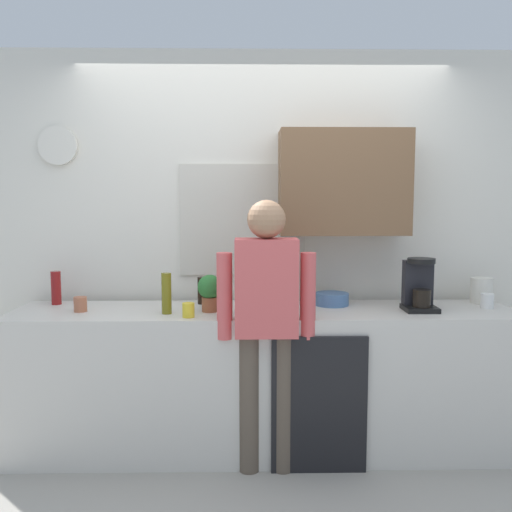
% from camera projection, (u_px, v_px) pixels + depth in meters
% --- Properties ---
extents(ground_plane, '(8.00, 8.00, 0.00)m').
position_uv_depth(ground_plane, '(266.00, 470.00, 3.30)').
color(ground_plane, '#9E998E').
extents(kitchen_counter, '(3.17, 0.64, 0.91)m').
position_uv_depth(kitchen_counter, '(264.00, 379.00, 3.55)').
color(kitchen_counter, beige).
rests_on(kitchen_counter, ground_plane).
extents(dishwasher_panel, '(0.56, 0.02, 0.82)m').
position_uv_depth(dishwasher_panel, '(319.00, 405.00, 3.24)').
color(dishwasher_panel, black).
rests_on(dishwasher_panel, ground_plane).
extents(back_wall_assembly, '(4.77, 0.42, 2.60)m').
position_uv_depth(back_wall_assembly, '(271.00, 235.00, 3.86)').
color(back_wall_assembly, silver).
rests_on(back_wall_assembly, ground_plane).
extents(coffee_maker, '(0.20, 0.20, 0.33)m').
position_uv_depth(coffee_maker, '(419.00, 287.00, 3.48)').
color(coffee_maker, black).
rests_on(coffee_maker, kitchen_counter).
extents(bottle_clear_soda, '(0.09, 0.09, 0.28)m').
position_uv_depth(bottle_clear_soda, '(290.00, 282.00, 3.71)').
color(bottle_clear_soda, '#2D8C33').
rests_on(bottle_clear_soda, kitchen_counter).
extents(bottle_olive_oil, '(0.06, 0.06, 0.25)m').
position_uv_depth(bottle_olive_oil, '(167.00, 293.00, 3.37)').
color(bottle_olive_oil, olive).
rests_on(bottle_olive_oil, kitchen_counter).
extents(bottle_dark_sauce, '(0.06, 0.06, 0.18)m').
position_uv_depth(bottle_dark_sauce, '(202.00, 291.00, 3.68)').
color(bottle_dark_sauce, black).
rests_on(bottle_dark_sauce, kitchen_counter).
extents(bottle_red_vinegar, '(0.06, 0.06, 0.22)m').
position_uv_depth(bottle_red_vinegar, '(56.00, 288.00, 3.66)').
color(bottle_red_vinegar, maroon).
rests_on(bottle_red_vinegar, kitchen_counter).
extents(cup_white_mug, '(0.08, 0.08, 0.10)m').
position_uv_depth(cup_white_mug, '(487.00, 301.00, 3.54)').
color(cup_white_mug, white).
rests_on(cup_white_mug, kitchen_counter).
extents(cup_terracotta_mug, '(0.08, 0.08, 0.09)m').
position_uv_depth(cup_terracotta_mug, '(80.00, 304.00, 3.44)').
color(cup_terracotta_mug, '#B26647').
rests_on(cup_terracotta_mug, kitchen_counter).
extents(cup_yellow_cup, '(0.07, 0.07, 0.08)m').
position_uv_depth(cup_yellow_cup, '(188.00, 310.00, 3.28)').
color(cup_yellow_cup, yellow).
rests_on(cup_yellow_cup, kitchen_counter).
extents(mixing_bowl, '(0.22, 0.22, 0.08)m').
position_uv_depth(mixing_bowl, '(332.00, 299.00, 3.65)').
color(mixing_bowl, '#4C72A5').
rests_on(mixing_bowl, kitchen_counter).
extents(potted_plant, '(0.15, 0.15, 0.23)m').
position_uv_depth(potted_plant, '(210.00, 290.00, 3.43)').
color(potted_plant, '#9E5638').
rests_on(potted_plant, kitchen_counter).
extents(dish_soap, '(0.06, 0.06, 0.18)m').
position_uv_depth(dish_soap, '(272.00, 304.00, 3.27)').
color(dish_soap, green).
rests_on(dish_soap, kitchen_counter).
extents(storage_canister, '(0.14, 0.14, 0.17)m').
position_uv_depth(storage_canister, '(481.00, 290.00, 3.71)').
color(storage_canister, silver).
rests_on(storage_canister, kitchen_counter).
extents(person_at_sink, '(0.57, 0.22, 1.60)m').
position_uv_depth(person_at_sink, '(266.00, 313.00, 3.20)').
color(person_at_sink, brown).
rests_on(person_at_sink, ground_plane).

